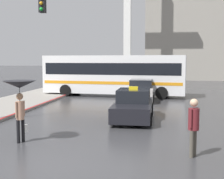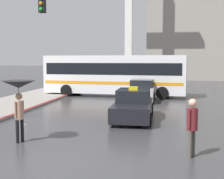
# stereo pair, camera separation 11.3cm
# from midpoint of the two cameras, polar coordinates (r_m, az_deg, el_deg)

# --- Properties ---
(ground_plane) EXTENTS (300.00, 300.00, 0.00)m
(ground_plane) POSITION_cam_midpoint_polar(r_m,az_deg,el_deg) (9.06, -12.05, -13.86)
(ground_plane) COLOR #38383A
(taxi) EXTENTS (1.91, 4.52, 1.66)m
(taxi) POSITION_cam_midpoint_polar(r_m,az_deg,el_deg) (15.69, 3.73, -3.00)
(taxi) COLOR black
(taxi) RESTS_ON ground_plane
(sedan_red) EXTENTS (1.91, 4.23, 1.54)m
(sedan_red) POSITION_cam_midpoint_polar(r_m,az_deg,el_deg) (22.97, 5.17, -0.28)
(sedan_red) COLOR #B7B2AD
(sedan_red) RESTS_ON ground_plane
(city_bus) EXTENTS (11.82, 3.67, 3.34)m
(city_bus) POSITION_cam_midpoint_polar(r_m,az_deg,el_deg) (25.79, 0.18, 2.93)
(city_bus) COLOR silver
(city_bus) RESTS_ON ground_plane
(pedestrian_with_umbrella) EXTENTS (1.18, 1.18, 2.24)m
(pedestrian_with_umbrella) POSITION_cam_midpoint_polar(r_m,az_deg,el_deg) (11.60, -16.81, -0.20)
(pedestrian_with_umbrella) COLOR black
(pedestrian_with_umbrella) RESTS_ON ground_plane
(pedestrian_man) EXTENTS (0.45, 0.45, 1.81)m
(pedestrian_man) POSITION_cam_midpoint_polar(r_m,az_deg,el_deg) (9.85, 14.38, -5.79)
(pedestrian_man) COLOR #4C473D
(pedestrian_man) RESTS_ON ground_plane
(traffic_light) EXTENTS (3.06, 0.38, 6.23)m
(traffic_light) POSITION_cam_midpoint_polar(r_m,az_deg,el_deg) (15.62, -18.72, 9.87)
(traffic_light) COLOR black
(traffic_light) RESTS_ON ground_plane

